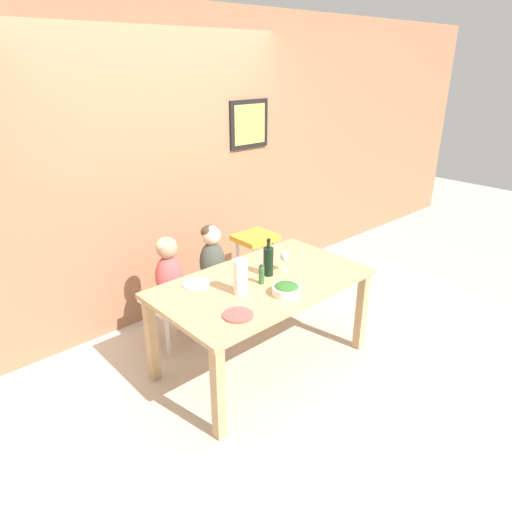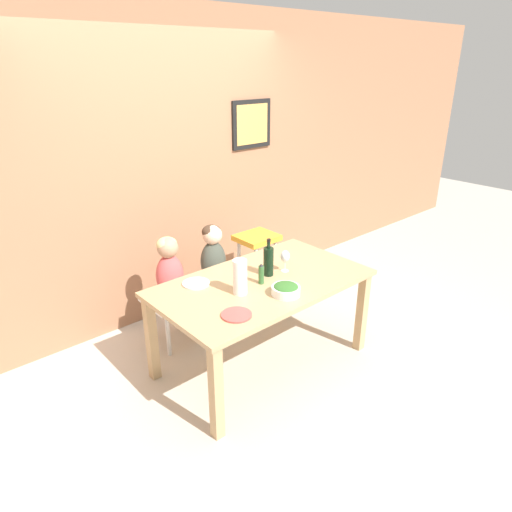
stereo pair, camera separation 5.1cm
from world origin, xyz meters
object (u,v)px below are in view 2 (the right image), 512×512
(paper_towel_roll, at_px, (240,277))
(person_child_left, at_px, (169,266))
(dinner_plate_front_left, at_px, (236,315))
(salad_bowl_large, at_px, (286,289))
(chair_far_center, at_px, (214,287))
(dinner_plate_back_left, at_px, (196,283))
(chair_right_highchair, at_px, (257,252))
(chair_far_left, at_px, (172,303))
(wine_glass_near, at_px, (285,257))
(wine_bottle, at_px, (268,261))
(person_child_center, at_px, (213,252))

(paper_towel_roll, bearing_deg, person_child_left, 98.75)
(dinner_plate_front_left, bearing_deg, salad_bowl_large, -0.81)
(chair_far_center, height_order, dinner_plate_back_left, dinner_plate_back_left)
(chair_far_center, bearing_deg, salad_bowl_large, -95.34)
(paper_towel_roll, distance_m, dinner_plate_back_left, 0.38)
(chair_far_center, xyz_separation_m, chair_right_highchair, (0.51, 0.00, 0.20))
(chair_far_left, distance_m, dinner_plate_back_left, 0.56)
(chair_far_left, height_order, dinner_plate_back_left, dinner_plate_back_left)
(wine_glass_near, bearing_deg, chair_right_highchair, 64.74)
(chair_far_center, relative_size, dinner_plate_back_left, 2.21)
(chair_right_highchair, xyz_separation_m, dinner_plate_back_left, (-0.98, -0.43, 0.16))
(person_child_left, bearing_deg, wine_bottle, -55.00)
(chair_far_center, relative_size, dinner_plate_front_left, 2.21)
(person_child_center, distance_m, salad_bowl_large, 0.99)
(chair_far_center, xyz_separation_m, dinner_plate_front_left, (-0.53, -0.98, 0.36))
(paper_towel_roll, relative_size, salad_bowl_large, 1.26)
(chair_far_center, relative_size, salad_bowl_large, 2.19)
(chair_right_highchair, bearing_deg, wine_bottle, -125.37)
(person_child_center, height_order, dinner_plate_back_left, person_child_center)
(paper_towel_roll, xyz_separation_m, dinner_plate_back_left, (-0.15, 0.33, -0.12))
(wine_bottle, distance_m, salad_bowl_large, 0.35)
(chair_far_center, distance_m, person_child_left, 0.55)
(person_child_center, xyz_separation_m, wine_glass_near, (0.18, -0.71, 0.14))
(person_child_left, xyz_separation_m, salad_bowl_large, (0.35, -0.99, 0.06))
(chair_right_highchair, xyz_separation_m, wine_glass_near, (-0.33, -0.71, 0.27))
(person_child_left, bearing_deg, salad_bowl_large, -70.69)
(person_child_left, distance_m, person_child_center, 0.44)
(wine_glass_near, relative_size, dinner_plate_front_left, 0.85)
(paper_towel_roll, xyz_separation_m, dinner_plate_front_left, (-0.21, -0.22, -0.12))
(chair_far_center, xyz_separation_m, wine_glass_near, (0.18, -0.71, 0.47))
(chair_far_left, xyz_separation_m, dinner_plate_front_left, (-0.10, -0.98, 0.36))
(person_child_center, bearing_deg, chair_far_left, -179.83)
(person_child_center, height_order, salad_bowl_large, person_child_center)
(salad_bowl_large, distance_m, dinner_plate_front_left, 0.44)
(dinner_plate_front_left, bearing_deg, chair_right_highchair, 43.22)
(wine_bottle, xyz_separation_m, wine_glass_near, (0.14, -0.03, 0.00))
(dinner_plate_back_left, bearing_deg, chair_far_left, 85.28)
(chair_right_highchair, relative_size, wine_bottle, 2.52)
(salad_bowl_large, bearing_deg, dinner_plate_front_left, 179.19)
(chair_far_center, relative_size, chair_right_highchair, 0.60)
(person_child_left, relative_size, paper_towel_roll, 2.01)
(paper_towel_roll, bearing_deg, wine_bottle, 14.22)
(wine_glass_near, distance_m, dinner_plate_back_left, 0.71)
(chair_far_left, distance_m, person_child_center, 0.55)
(chair_right_highchair, height_order, person_child_center, person_child_center)
(chair_far_left, bearing_deg, dinner_plate_back_left, -94.72)
(person_child_left, bearing_deg, chair_far_center, -0.17)
(chair_right_highchair, relative_size, dinner_plate_front_left, 3.69)
(paper_towel_roll, bearing_deg, person_child_center, 67.15)
(wine_bottle, xyz_separation_m, dinner_plate_front_left, (-0.57, -0.31, -0.11))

